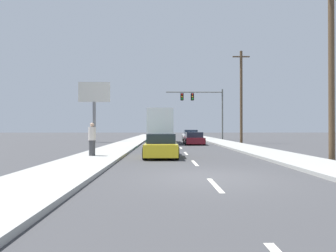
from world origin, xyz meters
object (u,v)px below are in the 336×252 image
pedestrian_near_corner (92,139)px  utility_pole_mid (241,96)px  box_truck (160,124)px  car_maroon (194,139)px  car_white (190,136)px  car_green (160,141)px  utility_pole_near (331,62)px  car_yellow (161,146)px  roadside_billboard (94,100)px  traffic_signal_mast (199,101)px

pedestrian_near_corner → utility_pole_mid: bearing=51.6°
box_truck → car_maroon: box_truck is taller
car_white → pedestrian_near_corner: size_ratio=2.68×
car_green → car_white: (3.61, 12.59, 0.07)m
box_truck → utility_pole_near: 18.72m
box_truck → utility_pole_near: utility_pole_near is taller
car_yellow → roadside_billboard: size_ratio=0.59×
car_yellow → traffic_signal_mast: size_ratio=0.52×
car_maroon → utility_pole_near: size_ratio=0.48×
traffic_signal_mast → roadside_billboard: (-12.71, -6.42, -0.46)m
traffic_signal_mast → box_truck: bearing=-120.8°
utility_pole_near → car_yellow: bearing=167.8°
car_white → pedestrian_near_corner: 21.21m
utility_pole_near → utility_pole_mid: (0.02, 16.25, 0.19)m
car_yellow → pedestrian_near_corner: size_ratio=2.35×
car_maroon → utility_pole_mid: 7.26m
car_green → traffic_signal_mast: bearing=72.6°
utility_pole_near → pedestrian_near_corner: (-11.95, 1.18, -3.81)m
car_maroon → box_truck: bearing=142.9°
utility_pole_near → pedestrian_near_corner: utility_pole_near is taller
traffic_signal_mast → roadside_billboard: bearing=-153.2°
roadside_billboard → pedestrian_near_corner: bearing=-77.0°
utility_pole_mid → pedestrian_near_corner: utility_pole_mid is taller
car_green → traffic_signal_mast: (5.20, 16.57, 4.66)m
car_green → car_yellow: (0.16, -6.79, 0.03)m
car_yellow → car_white: car_white is taller
car_yellow → car_maroon: 12.56m
car_green → utility_pole_mid: utility_pole_mid is taller
utility_pole_mid → roadside_billboard: utility_pole_mid is taller
car_maroon → traffic_signal_mast: traffic_signal_mast is taller
pedestrian_near_corner → box_truck: bearing=77.3°
car_white → utility_pole_mid: 8.21m
car_white → car_maroon: bearing=-92.9°
car_maroon → traffic_signal_mast: (1.95, 11.19, 4.67)m
pedestrian_near_corner → utility_pole_near: bearing=-5.7°
utility_pole_mid → roadside_billboard: 16.22m
car_green → pedestrian_near_corner: size_ratio=2.51×
car_maroon → utility_pole_near: (5.25, -13.97, 4.25)m
box_truck → roadside_billboard: bearing=162.9°
car_yellow → roadside_billboard: (-7.67, 16.94, 4.18)m
car_green → car_maroon: bearing=58.8°
car_yellow → pedestrian_near_corner: (-3.61, -0.61, 0.41)m
car_green → car_maroon: size_ratio=0.96×
traffic_signal_mast → utility_pole_near: 25.38m
car_yellow → box_truck: bearing=90.7°
traffic_signal_mast → utility_pole_mid: (3.32, -8.91, -0.22)m
car_maroon → utility_pole_mid: utility_pole_mid is taller
roadside_billboard → utility_pole_mid: bearing=-8.8°
utility_pole_near → pedestrian_near_corner: bearing=174.3°
roadside_billboard → car_green: bearing=-53.5°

